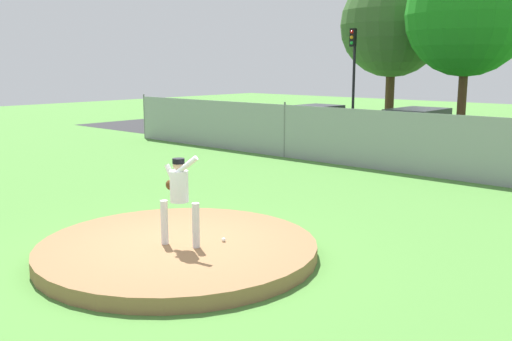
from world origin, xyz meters
name	(u,v)px	position (x,y,z in m)	size (l,w,h in m)	color
ground_plane	(356,199)	(0.00, 6.00, 0.00)	(80.00, 80.00, 0.00)	#4C8438
asphalt_strip	(480,159)	(0.00, 14.50, 0.00)	(44.00, 7.00, 0.01)	#2B2B2D
pitchers_mound	(178,249)	(0.00, 0.00, 0.13)	(5.00, 5.00, 0.26)	olive
pitcher_youth	(179,192)	(0.17, -0.09, 1.22)	(0.81, 0.37, 1.64)	silver
baseball	(224,240)	(0.59, 0.57, 0.29)	(0.07, 0.07, 0.07)	white
chainlink_fence	(427,145)	(0.00, 10.00, 0.98)	(28.13, 0.07, 2.05)	gray
parked_car_teal	(313,124)	(-7.46, 14.36, 0.78)	(2.01, 4.57, 1.61)	#146066
parked_car_charcoal	(416,131)	(-2.51, 14.41, 0.82)	(1.93, 4.63, 1.71)	#232328
traffic_light_near	(353,62)	(-8.39, 18.99, 3.54)	(0.28, 0.46, 5.21)	black
tree_broad_right	(393,25)	(-8.54, 23.21, 5.59)	(5.83, 5.83, 8.53)	#4C331E
tree_leaning_west	(467,15)	(-3.49, 21.13, 5.72)	(5.83, 5.83, 8.65)	#4C331E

